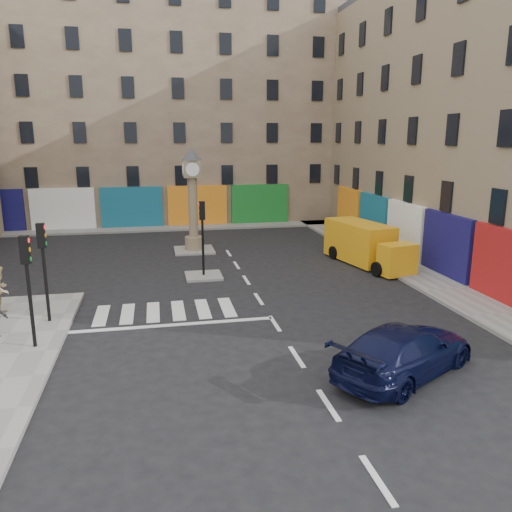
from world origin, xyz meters
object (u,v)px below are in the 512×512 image
object	(u,v)px
traffic_light_left_far	(43,257)
yellow_van	(365,244)
pedestrian_tan	(0,290)
traffic_light_left_near	(27,274)
traffic_light_island	(202,226)
clock_pillar	(193,194)
navy_sedan	(405,350)

from	to	relation	value
traffic_light_left_far	yellow_van	distance (m)	16.62
yellow_van	pedestrian_tan	size ratio (longest dim) A/B	3.29
traffic_light_left_far	pedestrian_tan	size ratio (longest dim) A/B	1.91
traffic_light_left_near	traffic_light_island	size ratio (longest dim) A/B	1.00
clock_pillar	yellow_van	world-z (taller)	clock_pillar
traffic_light_left_far	traffic_light_island	distance (m)	8.30
clock_pillar	pedestrian_tan	xyz separation A→B (m)	(-8.23, -10.24, -2.43)
navy_sedan	pedestrian_tan	bearing A→B (deg)	29.71
traffic_light_left_near	clock_pillar	size ratio (longest dim) A/B	0.61
clock_pillar	navy_sedan	size ratio (longest dim) A/B	1.17
yellow_van	pedestrian_tan	xyz separation A→B (m)	(-17.24, -5.12, 0.01)
traffic_light_left_near	pedestrian_tan	size ratio (longest dim) A/B	1.91
traffic_light_left_near	clock_pillar	xyz separation A→B (m)	(6.30, 13.80, 0.93)
yellow_van	pedestrian_tan	bearing A→B (deg)	-175.15
traffic_light_left_near	clock_pillar	distance (m)	15.19
traffic_light_island	yellow_van	bearing A→B (deg)	5.58
traffic_light_left_near	yellow_van	distance (m)	17.67
traffic_light_left_near	traffic_light_island	distance (m)	10.03
clock_pillar	traffic_light_left_near	bearing A→B (deg)	-114.55
traffic_light_left_far	pedestrian_tan	distance (m)	2.70
traffic_light_island	pedestrian_tan	size ratio (longest dim) A/B	1.91
pedestrian_tan	traffic_light_left_far	bearing A→B (deg)	-114.16
yellow_van	pedestrian_tan	distance (m)	17.99
traffic_light_left_far	pedestrian_tan	world-z (taller)	traffic_light_left_far
traffic_light_left_far	navy_sedan	distance (m)	12.90
traffic_light_island	yellow_van	distance (m)	9.18
clock_pillar	traffic_light_island	bearing A→B (deg)	-90.00
traffic_light_left_near	pedestrian_tan	xyz separation A→B (m)	(-1.93, 3.56, -1.50)
traffic_light_left_far	clock_pillar	bearing A→B (deg)	61.06
navy_sedan	yellow_van	world-z (taller)	yellow_van
pedestrian_tan	yellow_van	bearing A→B (deg)	-66.68
traffic_light_island	pedestrian_tan	bearing A→B (deg)	-152.72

